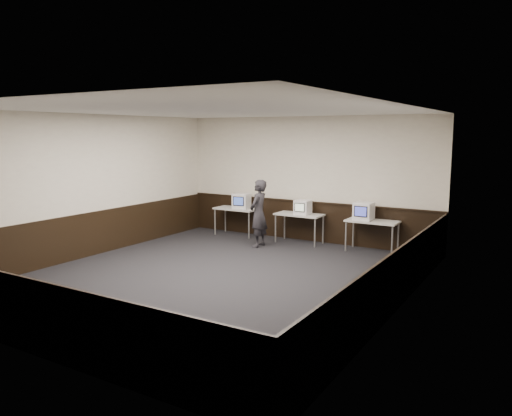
{
  "coord_description": "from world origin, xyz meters",
  "views": [
    {
      "loc": [
        5.48,
        -7.65,
        2.78
      ],
      "look_at": [
        -0.08,
        1.6,
        1.15
      ],
      "focal_mm": 35.0,
      "sensor_mm": 36.0,
      "label": 1
    }
  ],
  "objects_px": {
    "emac_center": "(303,207)",
    "desk_left": "(237,211)",
    "desk_center": "(299,217)",
    "person": "(259,213)",
    "emac_right": "(364,211)",
    "emac_left": "(242,201)",
    "desk_right": "(372,223)"
  },
  "relations": [
    {
      "from": "desk_left",
      "to": "emac_right",
      "type": "distance_m",
      "value": 3.61
    },
    {
      "from": "desk_left",
      "to": "desk_right",
      "type": "distance_m",
      "value": 3.8
    },
    {
      "from": "desk_right",
      "to": "emac_center",
      "type": "xyz_separation_m",
      "value": [
        -1.79,
        -0.04,
        0.25
      ]
    },
    {
      "from": "person",
      "to": "emac_left",
      "type": "bearing_deg",
      "value": -134.17
    },
    {
      "from": "desk_left",
      "to": "desk_right",
      "type": "bearing_deg",
      "value": 0.0
    },
    {
      "from": "emac_right",
      "to": "desk_left",
      "type": "bearing_deg",
      "value": 178.91
    },
    {
      "from": "emac_left",
      "to": "emac_center",
      "type": "height_order",
      "value": "emac_left"
    },
    {
      "from": "desk_right",
      "to": "emac_right",
      "type": "distance_m",
      "value": 0.35
    },
    {
      "from": "desk_left",
      "to": "desk_right",
      "type": "xyz_separation_m",
      "value": [
        3.8,
        0.0,
        0.0
      ]
    },
    {
      "from": "desk_left",
      "to": "emac_right",
      "type": "bearing_deg",
      "value": -0.62
    },
    {
      "from": "desk_left",
      "to": "emac_right",
      "type": "xyz_separation_m",
      "value": [
        3.6,
        -0.04,
        0.28
      ]
    },
    {
      "from": "desk_left",
      "to": "desk_right",
      "type": "height_order",
      "value": "same"
    },
    {
      "from": "emac_left",
      "to": "person",
      "type": "bearing_deg",
      "value": -50.03
    },
    {
      "from": "emac_left",
      "to": "emac_right",
      "type": "relative_size",
      "value": 1.09
    },
    {
      "from": "emac_right",
      "to": "desk_center",
      "type": "bearing_deg",
      "value": 178.21
    },
    {
      "from": "desk_left",
      "to": "emac_left",
      "type": "bearing_deg",
      "value": -3.26
    },
    {
      "from": "desk_center",
      "to": "person",
      "type": "xyz_separation_m",
      "value": [
        -0.67,
        -0.9,
        0.15
      ]
    },
    {
      "from": "emac_left",
      "to": "emac_right",
      "type": "xyz_separation_m",
      "value": [
        3.43,
        -0.03,
        0.0
      ]
    },
    {
      "from": "desk_left",
      "to": "emac_center",
      "type": "height_order",
      "value": "emac_center"
    },
    {
      "from": "emac_left",
      "to": "emac_center",
      "type": "relative_size",
      "value": 1.23
    },
    {
      "from": "desk_right",
      "to": "emac_left",
      "type": "xyz_separation_m",
      "value": [
        -3.63,
        -0.01,
        0.28
      ]
    },
    {
      "from": "desk_right",
      "to": "person",
      "type": "distance_m",
      "value": 2.72
    },
    {
      "from": "emac_center",
      "to": "desk_left",
      "type": "bearing_deg",
      "value": 176.7
    },
    {
      "from": "desk_center",
      "to": "emac_center",
      "type": "height_order",
      "value": "emac_center"
    },
    {
      "from": "emac_left",
      "to": "emac_right",
      "type": "height_order",
      "value": "emac_right"
    },
    {
      "from": "desk_center",
      "to": "desk_right",
      "type": "distance_m",
      "value": 1.9
    },
    {
      "from": "desk_left",
      "to": "emac_left",
      "type": "height_order",
      "value": "emac_left"
    },
    {
      "from": "desk_right",
      "to": "emac_right",
      "type": "bearing_deg",
      "value": -169.17
    },
    {
      "from": "desk_left",
      "to": "person",
      "type": "height_order",
      "value": "person"
    },
    {
      "from": "desk_right",
      "to": "emac_left",
      "type": "relative_size",
      "value": 2.4
    },
    {
      "from": "person",
      "to": "desk_left",
      "type": "bearing_deg",
      "value": -130.43
    },
    {
      "from": "emac_left",
      "to": "emac_center",
      "type": "bearing_deg",
      "value": -11.23
    }
  ]
}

